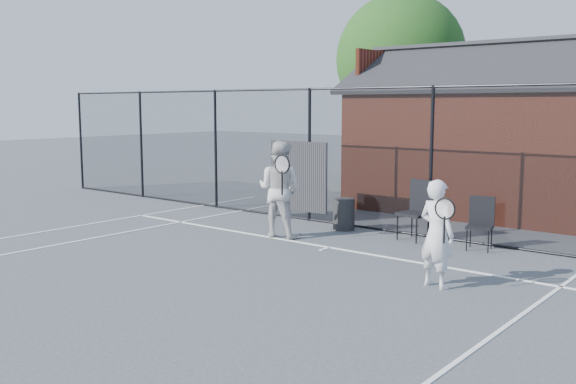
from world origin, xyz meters
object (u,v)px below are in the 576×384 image
Objects in this scene: chair_left at (415,211)px; waste_bin at (344,214)px; chair_right at (480,224)px; clubhouse at (487,146)px; player_front at (437,234)px; player_back at (280,189)px.

chair_left reaches higher than waste_bin.
chair_left is 1.21× the size of chair_right.
chair_right is 1.42× the size of waste_bin.
clubhouse is 4.89m from chair_right.
clubhouse is 7.51m from player_front.
waste_bin is at bearing 141.66° from player_front.
waste_bin is (-2.99, 0.03, -0.14)m from chair_right.
chair_left is 1.72× the size of waste_bin.
player_front reaches higher than waste_bin.
player_front is 0.82× the size of player_back.
player_front is 4.44m from waste_bin.
player_back is at bearing 161.83° from player_front.
player_back reaches higher than player_front.
chair_right is at bearing 7.68° from chair_left.
player_front is at bearing -93.69° from chair_right.
waste_bin is at bearing 165.84° from chair_right.
clubhouse is 6.90× the size of chair_right.
chair_right is at bearing -68.84° from clubhouse.
waste_bin is at bearing -106.16° from clubhouse.
chair_left is (0.38, -4.40, -1.04)m from clubhouse.
player_back reaches higher than chair_right.
chair_right is (1.34, -0.03, -0.10)m from chair_left.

